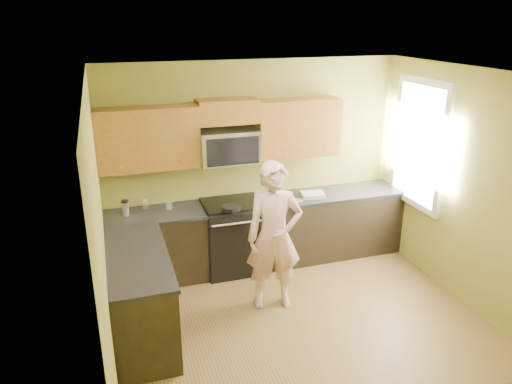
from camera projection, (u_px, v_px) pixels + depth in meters
name	position (u px, v px, depth m)	size (l,w,h in m)	color
floor	(311.00, 335.00, 5.21)	(4.00, 4.00, 0.00)	brown
ceiling	(323.00, 77.00, 4.29)	(4.00, 4.00, 0.00)	white
wall_back	(254.00, 163.00, 6.54)	(4.00, 4.00, 0.00)	olive
wall_front	(453.00, 342.00, 2.96)	(4.00, 4.00, 0.00)	olive
wall_left	(102.00, 247.00, 4.18)	(4.00, 4.00, 0.00)	olive
wall_right	(484.00, 197.00, 5.33)	(4.00, 4.00, 0.00)	olive
cabinet_back_run	(261.00, 234.00, 6.59)	(4.00, 0.60, 0.88)	black
cabinet_left_run	(140.00, 297.00, 5.11)	(0.60, 1.60, 0.88)	black
countertop_back	(261.00, 202.00, 6.42)	(4.00, 0.62, 0.04)	black
countertop_left	(137.00, 257.00, 4.96)	(0.62, 1.60, 0.04)	black
stove	(233.00, 236.00, 6.44)	(0.76, 0.65, 0.95)	black
microwave	(229.00, 162.00, 6.22)	(0.76, 0.40, 0.42)	silver
upper_cab_left	(150.00, 169.00, 5.96)	(1.22, 0.33, 0.75)	#8B5D20
upper_cab_right	(297.00, 156.00, 6.52)	(1.12, 0.33, 0.75)	#8B5D20
upper_cab_over_mw	(227.00, 111.00, 6.03)	(0.76, 0.33, 0.30)	#8B5D20
window	(419.00, 144.00, 6.29)	(0.06, 1.06, 1.66)	white
woman	(274.00, 236.00, 5.50)	(0.63, 0.42, 1.74)	#F28679
frying_pan	(231.00, 210.00, 6.04)	(0.24, 0.42, 0.05)	black
butter_tub	(267.00, 203.00, 6.33)	(0.14, 0.14, 0.10)	#F0FF43
toast_slice	(298.00, 200.00, 6.41)	(0.11, 0.11, 0.01)	#B27F47
napkin_a	(274.00, 199.00, 6.38)	(0.11, 0.12, 0.06)	silver
napkin_b	(273.00, 196.00, 6.48)	(0.12, 0.13, 0.07)	silver
dish_towel	(313.00, 195.00, 6.56)	(0.30, 0.24, 0.05)	white
travel_mug	(126.00, 215.00, 5.95)	(0.09, 0.09, 0.19)	silver
glass_a	(145.00, 204.00, 6.14)	(0.07, 0.07, 0.12)	silver
glass_c	(169.00, 205.00, 6.12)	(0.07, 0.07, 0.12)	silver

